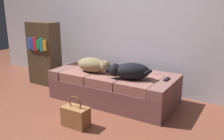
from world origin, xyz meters
TOP-DOWN VIEW (x-y plane):
  - ground_plane at (0.00, 0.00)m, footprint 10.00×10.00m
  - back_wall at (0.00, 1.77)m, footprint 6.40×0.10m
  - couch at (0.00, 1.12)m, footprint 1.81×0.86m
  - dog_tan at (-0.26, 0.98)m, footprint 0.63×0.28m
  - dog_dark at (0.33, 0.96)m, footprint 0.62×0.44m
  - tv_remote at (0.78, 1.17)m, footprint 0.05×0.15m
  - handbag at (0.03, 0.19)m, footprint 0.32×0.18m
  - bookshelf at (-1.45, 1.16)m, footprint 0.56×0.30m

SIDE VIEW (x-z plane):
  - ground_plane at x=0.00m, z-range 0.00..0.00m
  - handbag at x=0.03m, z-range -0.06..0.31m
  - couch at x=0.00m, z-range 0.00..0.43m
  - tv_remote at x=0.78m, z-range 0.43..0.45m
  - dog_tan at x=-0.26m, z-range 0.43..0.64m
  - dog_dark at x=0.33m, z-range 0.43..0.65m
  - bookshelf at x=-1.45m, z-range 0.00..1.10m
  - back_wall at x=0.00m, z-range 0.00..2.80m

